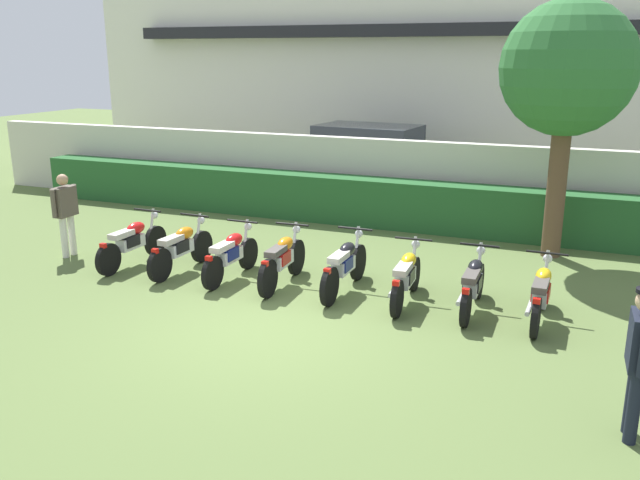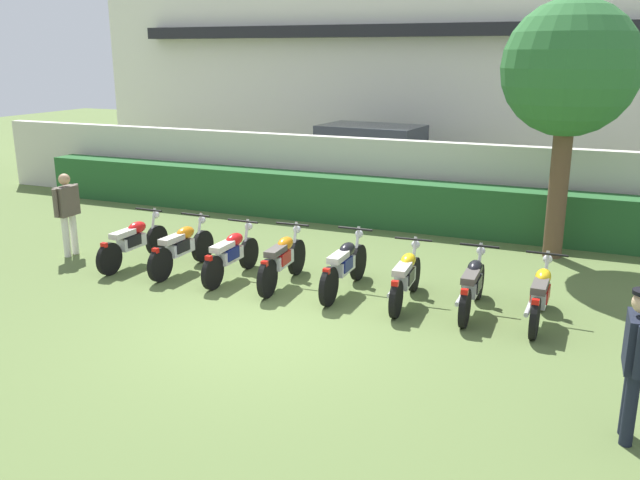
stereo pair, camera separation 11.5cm
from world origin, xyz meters
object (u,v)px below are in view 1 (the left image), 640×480
motorcycle_in_row_3 (282,259)px  inspector_person (65,209)px  motorcycle_in_row_6 (473,284)px  officer_0 (640,353)px  motorcycle_in_row_7 (541,294)px  parked_car (373,160)px  motorcycle_in_row_4 (344,265)px  motorcycle_in_row_5 (406,277)px  motorcycle_in_row_1 (181,248)px  motorcycle_in_row_0 (132,242)px  motorcycle_in_row_2 (231,255)px  tree_near_inspector (568,71)px

motorcycle_in_row_3 → inspector_person: 4.56m
motorcycle_in_row_6 → officer_0: size_ratio=1.13×
motorcycle_in_row_7 → inspector_person: bearing=91.1°
parked_car → motorcycle_in_row_4: parked_car is taller
motorcycle_in_row_5 → inspector_person: (-6.68, -0.01, 0.50)m
motorcycle_in_row_7 → inspector_person: inspector_person is taller
motorcycle_in_row_3 → motorcycle_in_row_5: bearing=-93.2°
motorcycle_in_row_1 → officer_0: bearing=-109.2°
motorcycle_in_row_3 → motorcycle_in_row_6: motorcycle_in_row_3 is taller
motorcycle_in_row_0 → motorcycle_in_row_4: size_ratio=0.98×
motorcycle_in_row_7 → motorcycle_in_row_6: bearing=88.3°
motorcycle_in_row_2 → motorcycle_in_row_3: size_ratio=0.96×
tree_near_inspector → inspector_person: bearing=-157.6°
motorcycle_in_row_5 → officer_0: 4.24m
motorcycle_in_row_2 → motorcycle_in_row_0: bearing=90.7°
motorcycle_in_row_0 → motorcycle_in_row_3: 3.04m
tree_near_inspector → motorcycle_in_row_1: 7.63m
motorcycle_in_row_3 → officer_0: (5.26, -2.84, 0.48)m
motorcycle_in_row_1 → motorcycle_in_row_4: motorcycle_in_row_4 is taller
tree_near_inspector → motorcycle_in_row_3: (-4.05, -3.52, -3.02)m
motorcycle_in_row_0 → motorcycle_in_row_2: size_ratio=1.08×
tree_near_inspector → motorcycle_in_row_7: (0.09, -3.54, -3.04)m
motorcycle_in_row_1 → inspector_person: (-2.55, -0.01, 0.49)m
motorcycle_in_row_1 → motorcycle_in_row_2: (1.02, -0.01, -0.01)m
motorcycle_in_row_0 → motorcycle_in_row_7: size_ratio=1.07×
motorcycle_in_row_3 → motorcycle_in_row_4: motorcycle_in_row_3 is taller
motorcycle_in_row_0 → motorcycle_in_row_2: bearing=-88.6°
tree_near_inspector → motorcycle_in_row_3: 6.16m
motorcycle_in_row_0 → parked_car: bearing=-13.4°
inspector_person → motorcycle_in_row_7: bearing=0.0°
tree_near_inspector → motorcycle_in_row_1: bearing=-149.7°
tree_near_inspector → motorcycle_in_row_4: (-2.98, -3.42, -3.02)m
motorcycle_in_row_6 → motorcycle_in_row_7: 0.98m
motorcycle_in_row_1 → parked_car: bearing=-5.3°
motorcycle_in_row_7 → officer_0: officer_0 is taller
motorcycle_in_row_7 → motorcycle_in_row_2: bearing=91.1°
tree_near_inspector → officer_0: bearing=-79.3°
inspector_person → motorcycle_in_row_4: bearing=1.3°
motorcycle_in_row_7 → motorcycle_in_row_0: bearing=91.1°
motorcycle_in_row_5 → officer_0: bearing=-134.9°
inspector_person → tree_near_inspector: bearing=22.4°
motorcycle_in_row_4 → motorcycle_in_row_5: 1.07m
parked_car → motorcycle_in_row_1: parked_car is taller
motorcycle_in_row_5 → motorcycle_in_row_7: 2.00m
motorcycle_in_row_0 → motorcycle_in_row_1: motorcycle_in_row_1 is taller
motorcycle_in_row_0 → officer_0: 8.77m
motorcycle_in_row_3 → motorcycle_in_row_6: 3.16m
motorcycle_in_row_2 → inspector_person: size_ratio=1.12×
motorcycle_in_row_4 → motorcycle_in_row_7: size_ratio=1.09×
tree_near_inspector → motorcycle_in_row_6: size_ratio=2.62×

